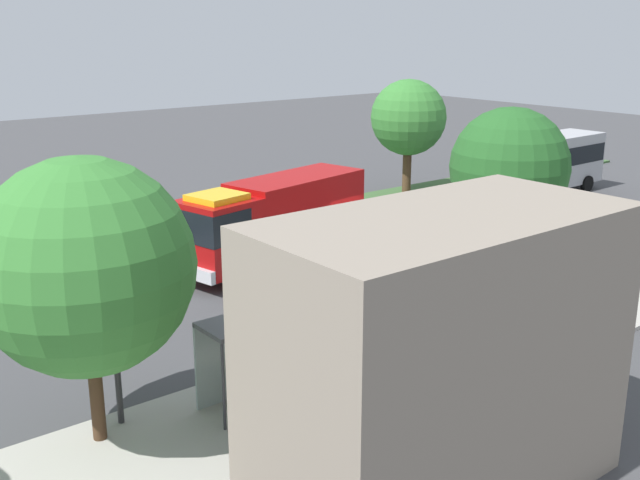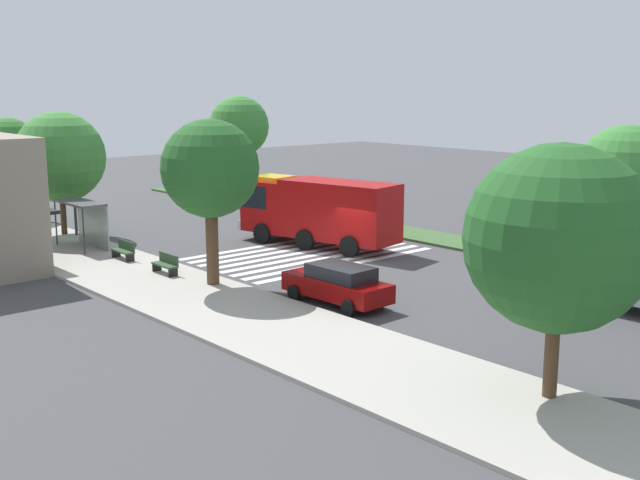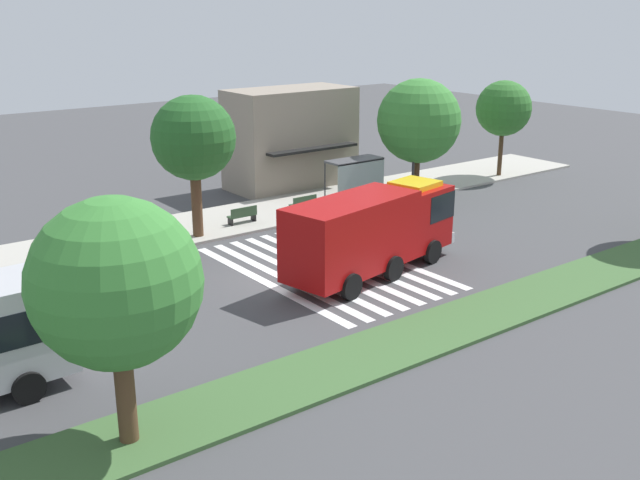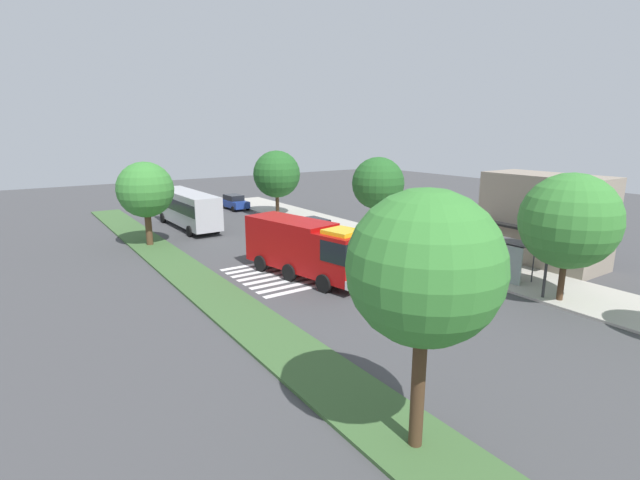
# 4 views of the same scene
# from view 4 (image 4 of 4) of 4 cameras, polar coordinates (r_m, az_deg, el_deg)

# --- Properties ---
(ground_plane) EXTENTS (120.00, 120.00, 0.00)m
(ground_plane) POSITION_cam_4_polar(r_m,az_deg,el_deg) (33.85, -2.62, -2.45)
(ground_plane) COLOR #424244
(sidewalk) EXTENTS (60.00, 5.44, 0.14)m
(sidewalk) POSITION_cam_4_polar(r_m,az_deg,el_deg) (39.24, 8.81, -0.26)
(sidewalk) COLOR #ADA89E
(sidewalk) RESTS_ON ground_plane
(median_strip) EXTENTS (60.00, 3.00, 0.14)m
(median_strip) POSITION_cam_4_polar(r_m,az_deg,el_deg) (30.61, -15.39, -4.53)
(median_strip) COLOR #3D6033
(median_strip) RESTS_ON ground_plane
(crosswalk) EXTENTS (6.75, 11.57, 0.01)m
(crosswalk) POSITION_cam_4_polar(r_m,az_deg,el_deg) (31.88, -0.32, -3.44)
(crosswalk) COLOR silver
(crosswalk) RESTS_ON ground_plane
(fire_truck) EXTENTS (9.66, 4.34, 3.61)m
(fire_truck) POSITION_cam_4_polar(r_m,az_deg,el_deg) (29.25, -1.52, -0.84)
(fire_truck) COLOR #A50C0C
(fire_truck) RESTS_ON ground_plane
(parked_car_west) EXTENTS (4.50, 2.20, 1.72)m
(parked_car_west) POSITION_cam_4_polar(r_m,az_deg,el_deg) (56.14, -10.55, 4.65)
(parked_car_west) COLOR navy
(parked_car_west) RESTS_ON ground_plane
(parked_car_mid) EXTENTS (4.74, 2.11, 1.61)m
(parked_car_mid) POSITION_cam_4_polar(r_m,az_deg,el_deg) (40.88, -0.46, 1.56)
(parked_car_mid) COLOR #720505
(parked_car_mid) RESTS_ON ground_plane
(transit_bus) EXTENTS (11.11, 3.01, 3.49)m
(transit_bus) POSITION_cam_4_polar(r_m,az_deg,el_deg) (46.24, -16.08, 3.98)
(transit_bus) COLOR #B2B2B7
(transit_bus) RESTS_ON ground_plane
(bus_stop_shelter) EXTENTS (3.50, 1.40, 2.46)m
(bus_stop_shelter) POSITION_cam_4_polar(r_m,az_deg,el_deg) (30.99, 21.36, -1.27)
(bus_stop_shelter) COLOR #4C4C51
(bus_stop_shelter) RESTS_ON sidewalk
(bench_near_shelter) EXTENTS (1.60, 0.50, 0.90)m
(bench_near_shelter) POSITION_cam_4_polar(r_m,az_deg,el_deg) (33.61, 15.57, -2.01)
(bench_near_shelter) COLOR #2D472D
(bench_near_shelter) RESTS_ON sidewalk
(bench_west_of_shelter) EXTENTS (1.60, 0.50, 0.90)m
(bench_west_of_shelter) POSITION_cam_4_polar(r_m,az_deg,el_deg) (36.23, 10.75, -0.64)
(bench_west_of_shelter) COLOR #2D472D
(bench_west_of_shelter) RESTS_ON sidewalk
(street_lamp) EXTENTS (0.36, 0.36, 6.03)m
(street_lamp) POSITION_cam_4_polar(r_m,az_deg,el_deg) (27.96, 26.55, 0.54)
(street_lamp) COLOR #2D2D30
(street_lamp) RESTS_ON sidewalk
(storefront_building) EXTENTS (8.07, 4.84, 6.30)m
(storefront_building) POSITION_cam_4_polar(r_m,az_deg,el_deg) (35.99, 25.94, 2.30)
(storefront_building) COLOR gray
(storefront_building) RESTS_ON ground_plane
(sidewalk_tree_far_west) EXTENTS (5.09, 5.09, 6.98)m
(sidewalk_tree_far_west) POSITION_cam_4_polar(r_m,az_deg,el_deg) (50.79, -5.38, 8.10)
(sidewalk_tree_far_west) COLOR #513823
(sidewalk_tree_far_west) RESTS_ON sidewalk
(sidewalk_tree_west) EXTENTS (4.16, 4.16, 7.07)m
(sidewalk_tree_west) POSITION_cam_4_polar(r_m,az_deg,el_deg) (37.19, 7.18, 6.90)
(sidewalk_tree_west) COLOR #513823
(sidewalk_tree_west) RESTS_ON sidewalk
(sidewalk_tree_center) EXTENTS (5.12, 5.12, 6.99)m
(sidewalk_tree_center) POSITION_cam_4_polar(r_m,az_deg,el_deg) (27.82, 28.44, 2.08)
(sidewalk_tree_center) COLOR #47301E
(sidewalk_tree_center) RESTS_ON sidewalk
(median_tree_far_west) EXTENTS (4.43, 4.43, 6.71)m
(median_tree_far_west) POSITION_cam_4_polar(r_m,az_deg,el_deg) (39.42, -20.78, 5.80)
(median_tree_far_west) COLOR #513823
(median_tree_far_west) RESTS_ON median_strip
(median_tree_west) EXTENTS (4.35, 4.35, 7.68)m
(median_tree_west) POSITION_cam_4_polar(r_m,az_deg,el_deg) (12.85, 12.80, -3.43)
(median_tree_west) COLOR #47301E
(median_tree_west) RESTS_ON median_strip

